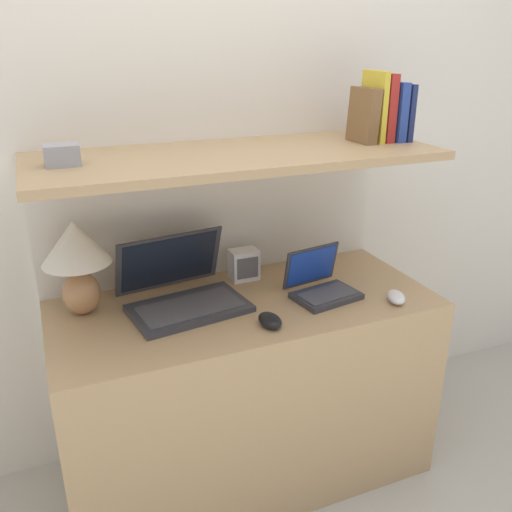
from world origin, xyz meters
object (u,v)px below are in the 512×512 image
object	(u,v)px
router_box	(244,264)
laptop_large	(183,292)
laptop_small	(321,285)
book_navy	(400,112)
computer_mouse	(270,320)
table_lamp	(76,255)
book_blue	(392,111)
book_red	(383,108)
second_mouse	(396,297)
book_brown	(364,115)
shelf_gadget	(62,155)
book_yellow	(374,107)

from	to	relation	value
router_box	laptop_large	bearing A→B (deg)	-154.83
laptop_small	book_navy	bearing A→B (deg)	18.04
laptop_large	computer_mouse	size ratio (longest dim) A/B	3.95
table_lamp	book_blue	world-z (taller)	book_blue
table_lamp	book_navy	xyz separation A→B (m)	(1.16, -0.07, 0.40)
laptop_small	router_box	bearing A→B (deg)	129.41
book_blue	book_red	world-z (taller)	book_red
laptop_small	second_mouse	bearing A→B (deg)	-34.84
book_brown	laptop_small	bearing A→B (deg)	-150.41
shelf_gadget	book_brown	bearing A→B (deg)	0.00
laptop_small	book_navy	world-z (taller)	book_navy
second_mouse	shelf_gadget	bearing A→B (deg)	165.46
table_lamp	computer_mouse	world-z (taller)	table_lamp
router_box	book_yellow	bearing A→B (deg)	-16.11
router_box	book_yellow	distance (m)	0.74
book_yellow	second_mouse	bearing A→B (deg)	-96.09
table_lamp	computer_mouse	bearing A→B (deg)	-30.76
table_lamp	book_blue	xyz separation A→B (m)	(1.12, -0.07, 0.41)
book_blue	shelf_gadget	bearing A→B (deg)	180.00
book_blue	second_mouse	bearing A→B (deg)	-111.90
laptop_large	book_blue	size ratio (longest dim) A/B	2.10
book_blue	book_yellow	bearing A→B (deg)	180.00
laptop_large	router_box	distance (m)	0.31
book_red	laptop_small	bearing A→B (deg)	-157.56
book_blue	shelf_gadget	size ratio (longest dim) A/B	2.06
laptop_large	book_brown	bearing A→B (deg)	0.15
router_box	shelf_gadget	xyz separation A→B (m)	(-0.61, -0.13, 0.49)
laptop_large	book_navy	world-z (taller)	book_navy
router_box	book_navy	bearing A→B (deg)	-12.98
table_lamp	router_box	bearing A→B (deg)	5.27
laptop_large	book_yellow	world-z (taller)	book_yellow
table_lamp	shelf_gadget	world-z (taller)	shelf_gadget
computer_mouse	book_blue	bearing A→B (deg)	23.26
second_mouse	book_red	distance (m)	0.67
book_navy	book_blue	distance (m)	0.03
router_box	computer_mouse	bearing A→B (deg)	-98.84
table_lamp	shelf_gadget	xyz separation A→B (m)	(-0.01, -0.07, 0.34)
laptop_small	book_red	size ratio (longest dim) A/B	1.08
book_red	table_lamp	bearing A→B (deg)	176.15
laptop_large	router_box	size ratio (longest dim) A/B	3.66
router_box	book_blue	size ratio (longest dim) A/B	0.57
book_red	book_yellow	size ratio (longest dim) A/B	0.96
computer_mouse	shelf_gadget	world-z (taller)	shelf_gadget
book_blue	book_red	distance (m)	0.04
laptop_small	second_mouse	distance (m)	0.26
book_yellow	book_blue	bearing A→B (deg)	0.00
router_box	book_red	bearing A→B (deg)	-14.92
laptop_large	book_navy	size ratio (longest dim) A/B	2.17
book_brown	shelf_gadget	distance (m)	1.01
router_box	book_navy	size ratio (longest dim) A/B	0.59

